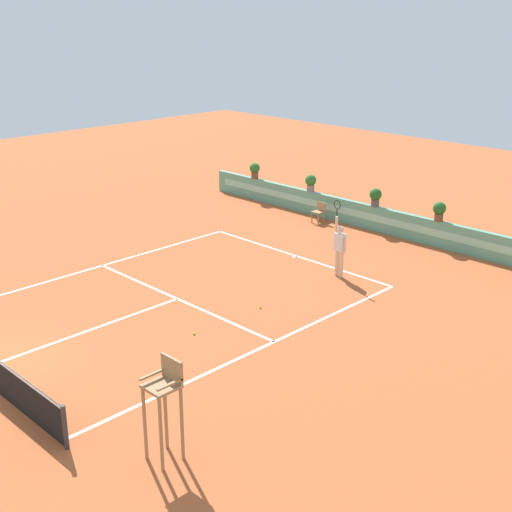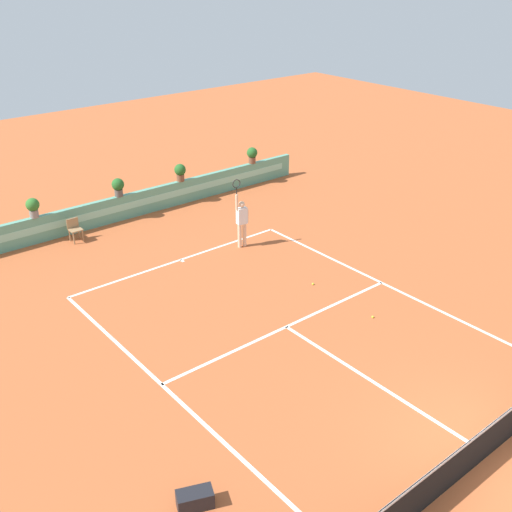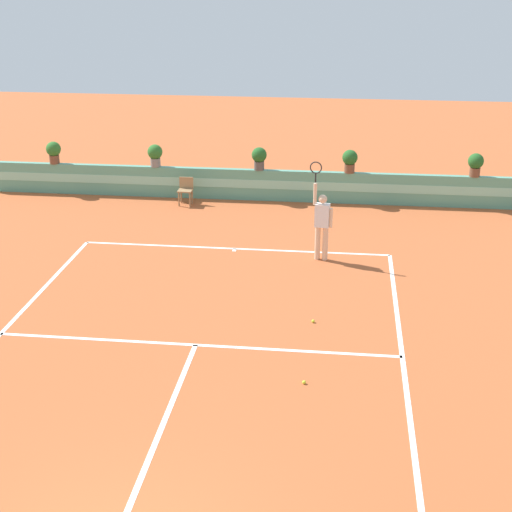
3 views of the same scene
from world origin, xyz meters
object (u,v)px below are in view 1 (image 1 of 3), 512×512
at_px(tennis_ball_mid_court, 260,307).
at_px(potted_plant_right, 439,210).
at_px(potted_plant_left, 311,182).
at_px(ball_kid_chair, 319,211).
at_px(tennis_ball_near_baseline, 194,334).
at_px(tennis_player, 340,246).
at_px(umpire_chair, 165,398).
at_px(potted_plant_centre, 375,196).
at_px(potted_plant_far_left, 255,170).

relative_size(tennis_ball_mid_court, potted_plant_right, 0.09).
bearing_deg(potted_plant_left, potted_plant_right, 0.00).
height_order(ball_kid_chair, tennis_ball_near_baseline, ball_kid_chair).
distance_m(tennis_player, potted_plant_left, 7.48).
xyz_separation_m(umpire_chair, tennis_ball_mid_court, (-3.77, 6.43, -1.31)).
xyz_separation_m(tennis_ball_near_baseline, potted_plant_centre, (-2.13, 11.22, 1.38)).
xyz_separation_m(umpire_chair, potted_plant_right, (-3.09, 15.13, 0.07)).
bearing_deg(potted_plant_right, tennis_ball_near_baseline, -93.70).
bearing_deg(tennis_ball_near_baseline, potted_plant_centre, 100.75).
relative_size(potted_plant_left, potted_plant_far_left, 1.00).
height_order(ball_kid_chair, potted_plant_right, potted_plant_right).
bearing_deg(potted_plant_right, potted_plant_left, 180.00).
distance_m(tennis_ball_near_baseline, potted_plant_centre, 11.51).
bearing_deg(tennis_player, ball_kid_chair, 136.13).
distance_m(tennis_ball_near_baseline, potted_plant_left, 12.58).
height_order(umpire_chair, ball_kid_chair, umpire_chair).
relative_size(tennis_ball_near_baseline, potted_plant_centre, 0.09).
height_order(potted_plant_left, potted_plant_right, same).
height_order(tennis_player, potted_plant_left, tennis_player).
relative_size(potted_plant_right, potted_plant_far_left, 1.00).
relative_size(ball_kid_chair, tennis_player, 0.33).
distance_m(ball_kid_chair, potted_plant_left, 1.63).
bearing_deg(tennis_ball_near_baseline, umpire_chair, -45.68).
relative_size(tennis_player, tennis_ball_near_baseline, 38.01).
bearing_deg(ball_kid_chair, tennis_ball_near_baseline, -67.34).
height_order(potted_plant_right, potted_plant_far_left, same).
xyz_separation_m(ball_kid_chair, potted_plant_left, (-1.12, 0.73, 0.93)).
xyz_separation_m(ball_kid_chair, tennis_player, (4.43, -4.26, 0.57)).
xyz_separation_m(potted_plant_centre, potted_plant_left, (-3.37, 0.00, 0.00)).
relative_size(tennis_player, potted_plant_centre, 3.57).
relative_size(tennis_ball_mid_court, potted_plant_far_left, 0.09).
xyz_separation_m(tennis_ball_mid_court, potted_plant_left, (-5.55, 8.69, 1.38)).
relative_size(umpire_chair, ball_kid_chair, 2.52).
bearing_deg(tennis_ball_mid_court, tennis_ball_near_baseline, -90.95).
distance_m(potted_plant_right, potted_plant_far_left, 9.62).
height_order(tennis_ball_near_baseline, tennis_ball_mid_court, same).
xyz_separation_m(umpire_chair, tennis_player, (-3.76, 10.13, -0.29)).
bearing_deg(tennis_ball_near_baseline, potted_plant_left, 116.12).
relative_size(umpire_chair, potted_plant_left, 2.96).
xyz_separation_m(tennis_player, tennis_ball_near_baseline, (-0.05, -6.23, -1.02)).
relative_size(tennis_player, potted_plant_left, 3.57).
height_order(umpire_chair, tennis_ball_near_baseline, umpire_chair).
bearing_deg(tennis_player, potted_plant_centre, 113.62).
bearing_deg(potted_plant_left, tennis_ball_near_baseline, -63.88).
relative_size(tennis_ball_near_baseline, tennis_ball_mid_court, 1.00).
bearing_deg(ball_kid_chair, potted_plant_centre, 18.02).
xyz_separation_m(umpire_chair, ball_kid_chair, (-8.19, 14.39, -0.86)).
bearing_deg(umpire_chair, tennis_ball_mid_court, 120.36).
distance_m(umpire_chair, potted_plant_right, 15.44).
bearing_deg(potted_plant_far_left, tennis_player, -29.16).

